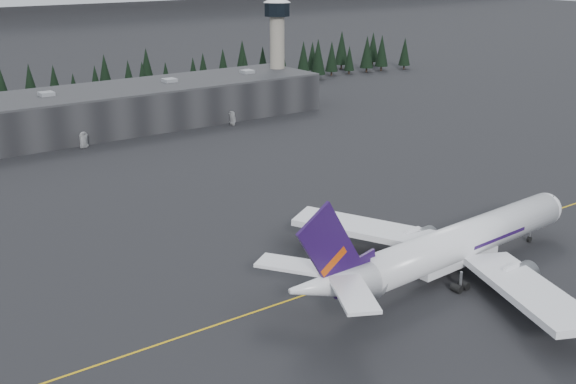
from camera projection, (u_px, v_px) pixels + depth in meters
ground at (357, 271)px, 124.22m from camera, size 1400.00×1400.00×0.00m
taxiline at (365, 275)px, 122.68m from camera, size 400.00×0.40×0.02m
terminal at (82, 113)px, 217.68m from camera, size 160.00×30.00×12.60m
control_tower at (277, 38)px, 256.90m from camera, size 10.00×10.00×37.70m
treeline at (41, 91)px, 245.55m from camera, size 360.00×20.00×15.00m
jet_main at (445, 248)px, 119.51m from camera, size 66.77×61.53×19.62m
gse_vehicle_a at (84, 146)px, 202.35m from camera, size 3.12×5.10×1.32m
gse_vehicle_b at (233, 123)px, 229.27m from camera, size 4.85×2.59×1.57m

